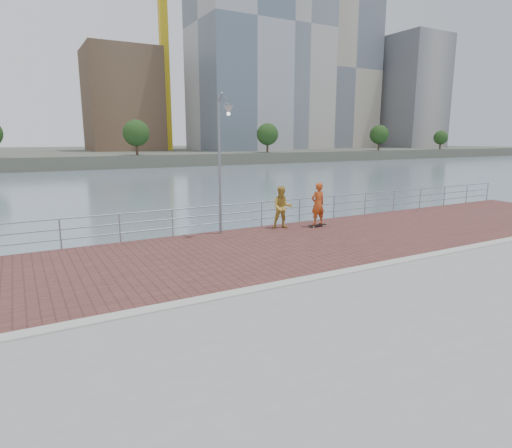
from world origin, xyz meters
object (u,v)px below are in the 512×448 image
guardrail (197,217)px  street_lamp (223,140)px  skateboarder (318,204)px  bystander (282,207)px

guardrail → street_lamp: street_lamp is taller
guardrail → skateboarder: (5.16, -1.35, 0.35)m
guardrail → bystander: bearing=-13.1°
bystander → skateboarder: bearing=5.6°
street_lamp → bystander: street_lamp is taller
guardrail → bystander: size_ratio=21.28×
street_lamp → skateboarder: size_ratio=2.85×
bystander → street_lamp: bearing=-155.1°
street_lamp → bystander: bearing=0.9°
skateboarder → bystander: skateboarder is taller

